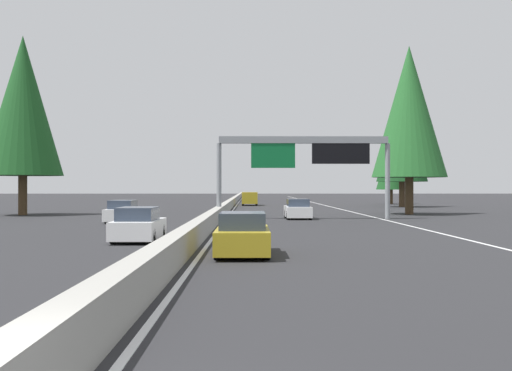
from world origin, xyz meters
The scene contains 15 objects.
ground_plane centered at (60.00, 0.00, 0.00)m, with size 320.00×320.00×0.00m, color #262628.
median_barrier centered at (80.00, 0.30, 0.45)m, with size 180.00×0.56×0.90m, color #9E9B93.
shoulder_stripe_right centered at (70.00, -11.52, 0.01)m, with size 160.00×0.16×0.01m, color silver.
shoulder_stripe_median centered at (70.00, -0.25, 0.01)m, with size 160.00×0.16×0.01m, color silver.
sign_gantry_overhead centered at (40.07, -6.04, 4.79)m, with size 0.50×12.68×6.02m.
sedan_mid_left centered at (16.10, -1.70, 0.68)m, with size 4.40×1.80×1.47m.
sedan_mid_right centered at (40.48, -5.47, 0.68)m, with size 4.40×1.80×1.47m.
minivan_distant_a centered at (73.87, -1.93, 0.95)m, with size 5.00×1.95×1.69m.
sedan_near_right centered at (97.77, -1.60, 0.68)m, with size 4.40×1.80×1.47m.
oncoming_near centered at (35.86, 6.39, 0.68)m, with size 4.40×1.80×1.47m.
oncoming_far centered at (21.66, 2.85, 0.68)m, with size 4.40×1.80×1.47m.
conifer_right_near centered at (47.78, -15.58, 8.78)m, with size 6.35×6.35×14.44m.
conifer_right_mid centered at (67.59, -19.83, 8.23)m, with size 5.95×5.95×13.53m.
conifer_right_far centered at (80.40, -21.42, 5.53)m, with size 4.01×4.01×9.11m.
conifer_left_near centered at (46.71, 16.97, 9.11)m, with size 6.59×6.59×14.98m.
Camera 1 is at (-5.14, -1.95, 2.32)m, focal length 43.60 mm.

